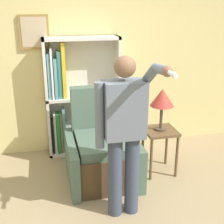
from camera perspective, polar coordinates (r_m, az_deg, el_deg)
name	(u,v)px	position (r m, az deg, el deg)	size (l,w,h in m)	color
wall_back	(86,57)	(4.59, -4.85, 9.92)	(8.00, 0.11, 2.80)	#DBCC84
bookcase	(75,98)	(4.54, -6.85, 2.63)	(1.07, 0.28, 1.71)	silver
armchair	(101,152)	(4.02, -1.94, -7.27)	(0.87, 0.94, 1.13)	#4C3823
person_standing	(124,130)	(3.08, 2.25, -3.33)	(0.55, 0.78, 1.71)	#384256
side_table	(160,138)	(4.12, 8.77, -4.76)	(0.40, 0.40, 0.61)	brown
table_lamp	(162,99)	(3.93, 9.17, 2.41)	(0.30, 0.30, 0.55)	#4C4233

